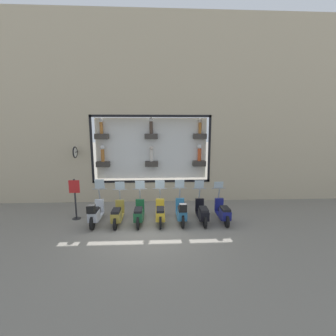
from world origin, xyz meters
The scene contains 10 objects.
ground_plane centered at (0.00, 0.00, 0.00)m, with size 120.00×120.00×0.00m, color gray.
building_facade centered at (3.60, 0.00, 4.87)m, with size 1.21×36.00×9.51m.
scooter_navy_0 centered at (0.52, -3.05, 0.43)m, with size 1.80×0.61×1.55m.
scooter_black_1 centered at (0.52, -2.17, 0.43)m, with size 1.80×0.61×1.62m.
scooter_teal_2 centered at (0.47, -1.30, 0.49)m, with size 1.81×0.60×1.65m.
scooter_yellow_3 centered at (0.52, -0.42, 0.44)m, with size 1.80×0.60×1.65m.
scooter_green_4 centered at (0.52, 0.46, 0.43)m, with size 1.80×0.60×1.63m.
scooter_olive_5 centered at (0.52, 1.34, 0.42)m, with size 1.79×0.60×1.60m.
scooter_silver_6 centered at (0.47, 2.22, 0.49)m, with size 1.81×0.61×1.71m.
shop_sign_post centered at (1.12, 3.23, 0.96)m, with size 0.36×0.45×1.78m.
Camera 1 is at (-8.32, -0.32, 3.85)m, focal length 24.00 mm.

